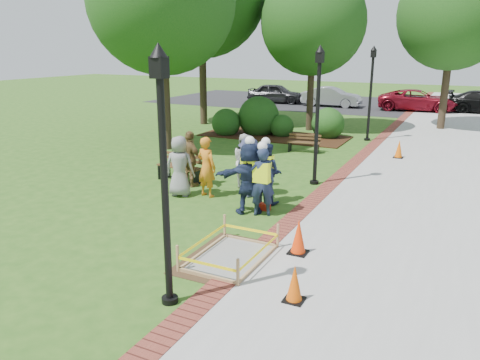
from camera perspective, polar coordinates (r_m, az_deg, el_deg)
The scene contains 34 objects.
ground at distance 11.20m, azimuth -5.06°, elevation -6.13°, with size 100.00×100.00×0.00m, color #285116.
sidewalk at distance 19.29m, azimuth 24.34°, elevation 1.96°, with size 6.00×60.00×0.02m, color #9E9E99.
brick_edging at distance 19.64m, azimuth 14.87°, elevation 3.10°, with size 0.50×60.00×0.03m, color maroon.
mulch_bed at distance 22.86m, azimuth 4.20°, elevation 5.36°, with size 7.00×3.00×0.05m, color #381E0F.
parking_lot at distance 36.48m, azimuth 17.79°, elevation 8.58°, with size 36.00×12.00×0.01m, color black.
wet_concrete_pad at distance 9.63m, azimuth -1.16°, elevation -8.35°, with size 1.71×2.31×0.55m.
bench_near at distance 15.21m, azimuth -7.35°, elevation 0.86°, with size 1.66×0.78×0.86m.
bench_far at distance 19.49m, azimuth 7.78°, elevation 4.05°, with size 1.39×0.62×0.73m.
cone_front at distance 8.15m, azimuth 6.66°, elevation -12.51°, with size 0.34×0.34×0.68m.
cone_back at distance 9.88m, azimuth 7.15°, elevation -6.97°, with size 0.39×0.39×0.77m.
cone_far at distance 19.25m, azimuth 18.80°, elevation 3.54°, with size 0.36×0.36×0.72m.
toolbox at distance 12.49m, azimuth 2.88°, elevation -3.25°, with size 0.37×0.20×0.19m, color #AD1D0D.
lamp_near at distance 7.39m, azimuth -9.31°, elevation 2.33°, with size 0.28×0.28×4.26m.
lamp_mid at distance 14.55m, azimuth 9.45°, elevation 8.95°, with size 0.28×0.28×4.26m.
lamp_far at distance 22.29m, azimuth 15.69°, elevation 10.94°, with size 0.28×0.28×4.26m.
tree_left at distance 19.90m, azimuth -9.53°, elevation 20.82°, with size 5.85×5.85×8.90m.
tree_back at distance 24.60m, azimuth 8.92°, elevation 18.45°, with size 5.20×5.20×7.97m.
tree_right at distance 26.88m, azimuth 24.61°, elevation 17.88°, with size 5.51×5.51×8.52m.
shrub_a at distance 23.20m, azimuth -1.70°, elevation 5.50°, with size 1.41×1.41×1.41m, color #154112.
shrub_b at distance 23.41m, azimuth 2.27°, elevation 5.59°, with size 2.03×2.03×2.03m, color #154112.
shrub_c at distance 22.89m, azimuth 5.10°, elevation 5.31°, with size 1.15×1.15×1.15m, color #154112.
shrub_d at distance 22.87m, azimuth 10.58°, elevation 5.09°, with size 1.55×1.55×1.55m, color #154112.
shrub_e at distance 23.86m, azimuth 4.72°, elevation 5.75°, with size 0.92×0.92×0.92m, color #154112.
casual_person_a at distance 13.56m, azimuth -7.36°, elevation 1.66°, with size 0.63×0.47×1.76m.
casual_person_b at distance 13.43m, azimuth -4.10°, elevation 1.59°, with size 0.62×0.47×1.75m.
casual_person_c at distance 14.21m, azimuth 0.58°, elevation 2.30°, with size 0.64×0.60×1.69m.
casual_person_d at distance 14.46m, azimuth -6.08°, elevation 2.54°, with size 0.65×0.53×1.74m.
casual_person_e at distance 13.41m, azimuth 1.12°, elevation 1.54°, with size 0.65×0.57×1.72m.
hivis_worker_a at distance 12.01m, azimuth 1.18°, elevation 0.52°, with size 0.72×0.66×2.04m.
hivis_worker_b at distance 11.85m, azimuth 2.69°, elevation 0.07°, with size 0.67×0.57×1.94m.
hivis_worker_c at distance 12.83m, azimuth 3.10°, elevation 1.12°, with size 0.56×0.37×1.85m.
parked_car_a at distance 36.85m, azimuth 4.41°, elevation 9.34°, with size 4.97×2.16×1.62m, color black.
parked_car_b at distance 35.16m, azimuth 11.02°, elevation 8.78°, with size 4.67×2.03×1.52m, color #949499.
parked_car_c at distance 34.39m, azimuth 20.70°, elevation 7.90°, with size 4.76×2.07×1.55m, color maroon.
Camera 1 is at (5.47, -8.82, 4.19)m, focal length 35.00 mm.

